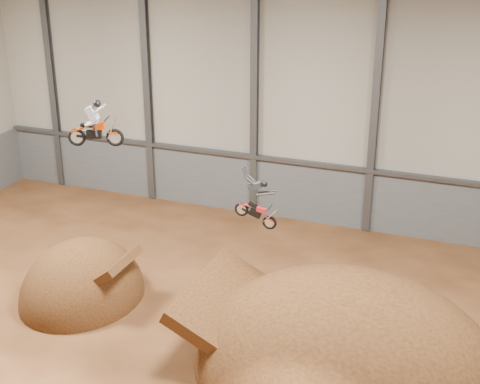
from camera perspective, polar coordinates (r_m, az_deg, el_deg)
name	(u,v)px	position (r m, az deg, el deg)	size (l,w,h in m)	color
floor	(204,370)	(26.47, -3.06, -14.96)	(40.00, 40.00, 0.00)	#472613
back_wall	(314,102)	(36.49, 6.32, 7.68)	(40.00, 0.10, 14.00)	#A39E90
lower_band_back	(310,193)	(38.01, 5.96, -0.05)	(39.80, 0.18, 3.50)	#5A5D63
steel_rail	(310,163)	(37.25, 6.01, 2.44)	(39.80, 0.35, 0.20)	#47494F
steel_column_0	(52,79)	(43.47, -15.77, 9.28)	(0.40, 0.36, 13.90)	#47494F
steel_column_1	(147,87)	(39.93, -7.91, 8.83)	(0.40, 0.36, 13.90)	#47494F
steel_column_2	(254,97)	(37.25, 1.24, 8.09)	(0.40, 0.36, 13.90)	#47494F
steel_column_3	(375,108)	(35.64, 11.46, 7.03)	(0.40, 0.36, 13.90)	#47494F
takeoff_ramp	(83,297)	(31.78, -13.21, -8.71)	(5.39, 6.22, 5.39)	#361D0D
landing_ramp	(344,366)	(26.97, 8.85, -14.43)	(11.90, 10.52, 6.86)	#361D0D
fmx_rider_a	(95,121)	(28.18, -12.29, 5.93)	(2.35, 0.89, 2.12)	#D63702
fmx_rider_b	(253,198)	(27.00, 1.14, -0.51)	(2.46, 0.70, 2.11)	red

